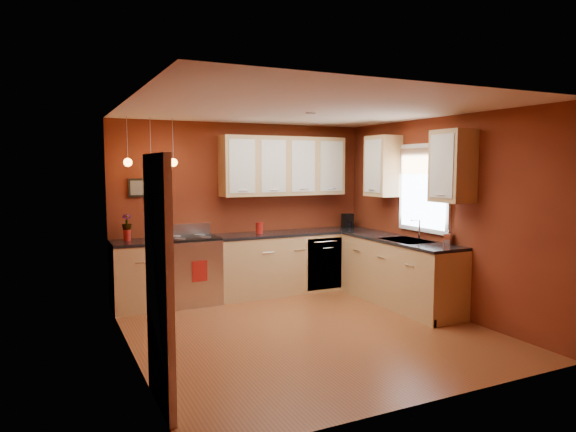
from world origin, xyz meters
name	(u,v)px	position (x,y,z in m)	size (l,w,h in m)	color
floor	(307,330)	(0.00, 0.00, 0.00)	(4.20, 4.20, 0.00)	brown
ceiling	(308,109)	(0.00, 0.00, 2.60)	(4.00, 4.20, 0.02)	white
wall_back	(244,209)	(0.00, 2.10, 1.30)	(4.00, 0.02, 2.60)	maroon
wall_front	(429,248)	(0.00, -2.10, 1.30)	(4.00, 0.02, 2.60)	maroon
wall_left	(131,231)	(-2.00, 0.00, 1.30)	(0.02, 4.20, 2.60)	maroon
wall_right	(440,215)	(2.00, 0.00, 1.30)	(0.02, 4.20, 2.60)	maroon
base_cabinets_back_left	(138,277)	(-1.65, 1.80, 0.45)	(0.70, 0.60, 0.90)	tan
base_cabinets_back_right	(295,263)	(0.73, 1.80, 0.45)	(2.54, 0.60, 0.90)	tan
base_cabinets_right	(399,273)	(1.70, 0.45, 0.45)	(0.60, 2.10, 0.90)	tan
counter_back_left	(137,243)	(-1.65, 1.80, 0.92)	(0.70, 0.62, 0.04)	black
counter_back_right	(295,233)	(0.73, 1.80, 0.92)	(2.54, 0.62, 0.04)	black
counter_right	(400,240)	(1.70, 0.45, 0.92)	(0.62, 2.10, 0.04)	black
gas_range	(191,270)	(-0.92, 1.80, 0.48)	(0.76, 0.64, 1.11)	silver
dishwasher_front	(325,264)	(1.10, 1.51, 0.45)	(0.60, 0.02, 0.80)	silver
sink	(407,242)	(1.70, 0.30, 0.92)	(0.50, 0.70, 0.33)	#96979C
window	(424,185)	(1.97, 0.30, 1.69)	(0.06, 1.02, 1.22)	white
door_left_wall	(159,282)	(-1.97, -1.20, 1.03)	(0.12, 0.82, 2.05)	white
upper_cabinets_back	(284,166)	(0.60, 1.93, 1.95)	(2.00, 0.35, 0.90)	tan
upper_cabinets_right	(414,166)	(1.82, 0.32, 1.95)	(0.35, 1.95, 0.90)	tan
wall_picture	(140,188)	(-1.55, 2.08, 1.65)	(0.32, 0.03, 0.26)	black
pendant_lights	(151,162)	(-1.45, 1.75, 2.01)	(0.71, 0.11, 0.66)	#96979C
red_canister	(259,228)	(0.14, 1.80, 1.03)	(0.11, 0.11, 0.17)	maroon
red_vase	(127,235)	(-1.77, 1.89, 1.02)	(0.10, 0.10, 0.16)	maroon
flowers	(127,222)	(-1.77, 1.89, 1.19)	(0.13, 0.13, 0.23)	maroon
coffee_maker	(348,221)	(1.74, 1.87, 1.05)	(0.17, 0.17, 0.23)	black
soap_pump	(449,236)	(1.94, -0.25, 1.05)	(0.10, 0.10, 0.21)	silver
dish_towel	(200,271)	(-0.88, 1.47, 0.52)	(0.21, 0.01, 0.29)	maroon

